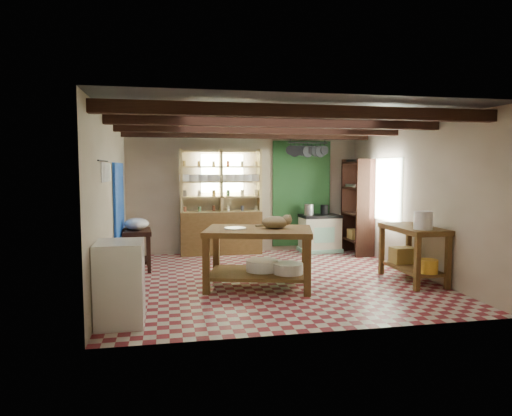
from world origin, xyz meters
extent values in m
cube|color=maroon|center=(0.00, 0.00, -0.01)|extent=(5.00, 5.00, 0.02)
cube|color=#404145|center=(0.00, 0.00, 2.60)|extent=(5.00, 5.00, 0.02)
cube|color=#BBAD96|center=(0.00, 2.50, 1.30)|extent=(5.00, 0.04, 2.60)
cube|color=#BBAD96|center=(0.00, -2.50, 1.30)|extent=(5.00, 0.04, 2.60)
cube|color=#BBAD96|center=(-2.50, 0.00, 1.30)|extent=(0.04, 5.00, 2.60)
cube|color=#BBAD96|center=(2.50, 0.00, 1.30)|extent=(0.04, 5.00, 2.60)
cube|color=black|center=(0.00, 0.00, 2.48)|extent=(5.00, 3.80, 0.15)
cube|color=#1747B1|center=(-2.47, 0.90, 1.10)|extent=(0.04, 1.40, 1.60)
cube|color=#1D4A21|center=(1.25, 2.47, 1.25)|extent=(1.30, 0.04, 2.30)
cube|color=silver|center=(-0.50, 2.48, 1.70)|extent=(0.90, 0.02, 0.80)
cube|color=silver|center=(2.48, 1.00, 1.40)|extent=(0.02, 1.30, 1.20)
cube|color=black|center=(-2.44, -1.20, 1.78)|extent=(0.06, 0.90, 0.28)
cube|color=black|center=(1.25, 2.05, 2.18)|extent=(0.86, 0.12, 0.36)
cube|color=tan|center=(-0.55, 2.31, 1.10)|extent=(1.70, 0.34, 2.20)
cube|color=black|center=(2.28, 1.80, 1.00)|extent=(0.40, 0.86, 2.00)
cube|color=brown|center=(-0.31, -0.47, 0.45)|extent=(1.81, 1.44, 0.90)
cube|color=beige|center=(1.57, 2.15, 0.40)|extent=(0.84, 0.58, 0.81)
cube|color=black|center=(-2.20, 1.10, 0.36)|extent=(0.53, 0.74, 0.72)
cube|color=white|center=(-2.22, -1.75, 0.48)|extent=(0.54, 0.64, 0.96)
cube|color=brown|center=(2.18, -0.60, 0.44)|extent=(0.62, 1.24, 0.89)
ellipsoid|color=#957F56|center=(-0.06, -0.48, 0.99)|extent=(0.44, 0.35, 0.19)
cylinder|color=#B9B8C0|center=(-0.66, -0.42, 0.91)|extent=(0.40, 0.40, 0.02)
cylinder|color=white|center=(-0.25, -0.43, 0.32)|extent=(0.60, 0.60, 0.17)
cylinder|color=white|center=(0.10, -0.68, 0.32)|extent=(0.55, 0.55, 0.16)
cylinder|color=#B9B8C0|center=(1.32, 2.14, 0.93)|extent=(0.21, 0.21, 0.23)
cylinder|color=black|center=(1.67, 2.15, 0.91)|extent=(0.17, 0.17, 0.21)
ellipsoid|color=white|center=(-2.20, 1.10, 0.83)|extent=(0.45, 0.45, 0.21)
cylinder|color=white|center=(2.13, -0.95, 1.02)|extent=(0.28, 0.28, 0.27)
cube|color=olive|center=(2.18, -0.30, 0.37)|extent=(0.37, 0.30, 0.26)
cylinder|color=gold|center=(2.18, -1.05, 0.34)|extent=(0.28, 0.28, 0.21)
camera|label=1|loc=(-1.68, -7.17, 1.81)|focal=32.00mm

